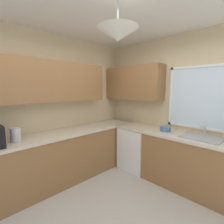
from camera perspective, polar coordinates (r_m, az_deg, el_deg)
room_shell at (r=2.77m, az=-2.35°, el=11.62°), size 3.56×3.61×2.73m
counter_run_left at (r=3.25m, az=-17.26°, el=-14.56°), size 0.65×3.22×0.91m
counter_run_back at (r=3.23m, az=23.19°, el=-15.03°), size 2.65×0.65×0.91m
dishwasher at (r=3.64m, az=8.54°, el=-12.16°), size 0.60×0.60×0.86m
kettle at (r=2.83m, az=-30.03°, el=-6.77°), size 0.15×0.15×0.21m
sink_assembly at (r=3.01m, az=28.12°, el=-7.67°), size 0.59×0.40×0.19m
bowl at (r=3.21m, az=17.76°, el=-5.50°), size 0.19×0.19×0.09m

